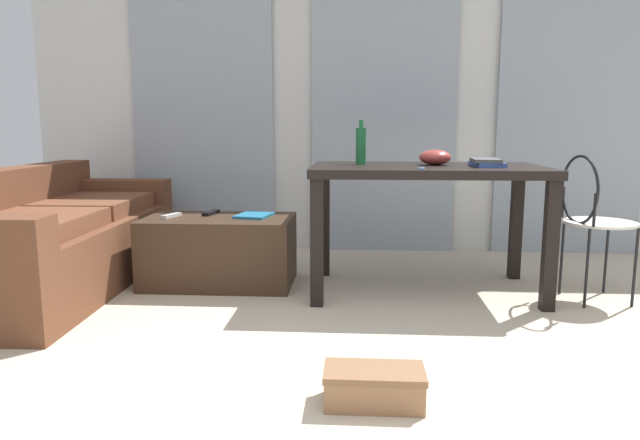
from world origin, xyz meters
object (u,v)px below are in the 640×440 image
object	(u,v)px
bowl	(435,157)
magazine	(254,215)
bottle_near	(361,145)
scissors	(422,168)
craft_table	(426,183)
tv_remote_secondary	(211,213)
wire_chair	(590,211)
shoebox	(374,386)
coffee_table	(220,251)
book_stack	(486,162)
couch	(52,240)
tv_remote_primary	(171,216)

from	to	relation	value
bowl	magazine	world-z (taller)	bowl
bottle_near	scissors	xyz separation A→B (m)	(0.33, -0.36, -0.11)
craft_table	tv_remote_secondary	size ratio (longest dim) A/B	8.21
wire_chair	shoebox	xyz separation A→B (m)	(-1.23, -1.33, -0.45)
wire_chair	coffee_table	bearing A→B (deg)	174.40
wire_chair	bowl	size ratio (longest dim) A/B	4.41
bottle_near	tv_remote_secondary	world-z (taller)	bottle_near
coffee_table	book_stack	bearing A→B (deg)	-3.78
couch	craft_table	xyz separation A→B (m)	(2.28, 0.06, 0.36)
bowl	scissors	world-z (taller)	bowl
coffee_table	craft_table	bearing A→B (deg)	-3.31
bowl	coffee_table	bearing A→B (deg)	179.63
couch	shoebox	world-z (taller)	couch
book_stack	magazine	size ratio (longest dim) A/B	1.08
shoebox	scissors	bearing A→B (deg)	77.04
book_stack	tv_remote_secondary	distance (m)	1.73
craft_table	tv_remote_primary	bearing A→B (deg)	177.98
bowl	tv_remote_primary	size ratio (longest dim) A/B	1.18
book_stack	magazine	xyz separation A→B (m)	(-1.39, 0.15, -0.34)
scissors	craft_table	bearing A→B (deg)	76.97
scissors	magazine	size ratio (longest dim) A/B	0.42
couch	book_stack	world-z (taller)	book_stack
wire_chair	scissors	size ratio (longest dim) A/B	8.17
tv_remote_secondary	shoebox	distance (m)	1.97
couch	shoebox	xyz separation A→B (m)	(1.94, -1.40, -0.23)
craft_table	wire_chair	world-z (taller)	wire_chair
coffee_table	bottle_near	bearing A→B (deg)	2.31
craft_table	shoebox	distance (m)	1.62
couch	bottle_near	bearing A→B (deg)	5.25
wire_chair	book_stack	distance (m)	0.63
bottle_near	tv_remote_primary	size ratio (longest dim) A/B	1.66
book_stack	shoebox	distance (m)	1.74
bottle_near	tv_remote_primary	world-z (taller)	bottle_near
tv_remote_secondary	couch	bearing A→B (deg)	-152.68
wire_chair	shoebox	world-z (taller)	wire_chair
scissors	magazine	world-z (taller)	scissors
bowl	book_stack	bearing A→B (deg)	-19.08
couch	bowl	world-z (taller)	bowl
tv_remote_primary	shoebox	world-z (taller)	tv_remote_primary
magazine	book_stack	bearing A→B (deg)	5.01
tv_remote_secondary	bowl	bearing A→B (deg)	7.66
tv_remote_secondary	magazine	distance (m)	0.30
scissors	tv_remote_secondary	bearing A→B (deg)	161.20
craft_table	bottle_near	bearing A→B (deg)	164.31
couch	coffee_table	bearing A→B (deg)	7.80
wire_chair	bowl	distance (m)	0.91
craft_table	book_stack	size ratio (longest dim) A/B	5.12
bottle_near	tv_remote_secondary	size ratio (longest dim) A/B	1.62
couch	bowl	distance (m)	2.39
bottle_near	book_stack	distance (m)	0.74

